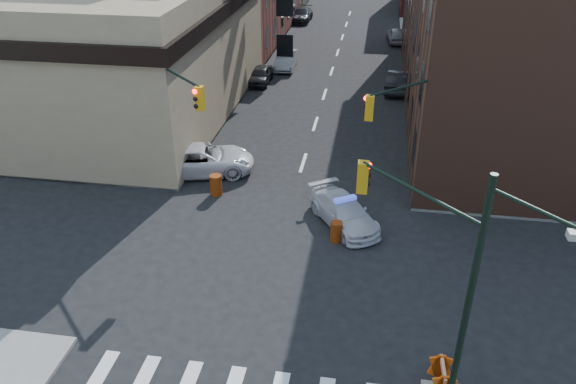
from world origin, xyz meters
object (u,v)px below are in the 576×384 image
(barrel_road, at_px, (336,232))
(pickup, at_px, (201,160))
(police_car, at_px, (344,212))
(barrel_bank, at_px, (216,185))
(parked_car_wnear, at_px, (261,75))
(pedestrian_a, at_px, (171,150))
(barricade_se_a, at_px, (442,377))
(parked_car_wfar, at_px, (286,60))
(parked_car_enear, at_px, (398,81))
(pedestrian_b, at_px, (116,165))
(barricade_nw_a, at_px, (157,158))

(barrel_road, bearing_deg, pickup, 145.06)
(police_car, xyz_separation_m, barrel_bank, (-6.75, 1.82, -0.11))
(police_car, relative_size, parked_car_wnear, 1.17)
(pedestrian_a, bearing_deg, barricade_se_a, -7.03)
(pickup, xyz_separation_m, parked_car_wnear, (0.05, 16.01, -0.14))
(pickup, height_order, parked_car_wfar, pickup)
(parked_car_wfar, bearing_deg, barricade_se_a, -74.06)
(barricade_se_a, bearing_deg, parked_car_wfar, 15.15)
(barrel_bank, bearing_deg, parked_car_wfar, 90.11)
(pickup, distance_m, barricade_se_a, 18.12)
(police_car, bearing_deg, barricade_se_a, -101.85)
(parked_car_wnear, distance_m, pedestrian_a, 15.78)
(parked_car_enear, distance_m, barrel_bank, 20.50)
(pedestrian_b, bearing_deg, barricade_se_a, -44.28)
(parked_car_wnear, distance_m, pedestrian_b, 18.37)
(barrel_road, relative_size, barricade_se_a, 0.84)
(police_car, bearing_deg, pedestrian_b, 136.10)
(barrel_bank, bearing_deg, pickup, 122.62)
(parked_car_wfar, xyz_separation_m, barrel_bank, (0.04, -22.67, -0.19))
(pickup, distance_m, parked_car_enear, 19.30)
(pedestrian_a, relative_size, barrel_road, 1.89)
(barricade_nw_a, bearing_deg, police_car, -18.26)
(parked_car_enear, xyz_separation_m, pedestrian_a, (-12.75, -15.56, 0.28))
(pickup, bearing_deg, police_car, -132.64)
(parked_car_enear, distance_m, pedestrian_a, 20.12)
(barricade_se_a, bearing_deg, parked_car_enear, -0.06)
(pedestrian_b, distance_m, barrel_bank, 5.61)
(parked_car_wfar, distance_m, barrel_road, 26.78)
(parked_car_wfar, bearing_deg, police_car, -75.88)
(barrel_road, distance_m, barrel_bank, 7.30)
(pedestrian_b, bearing_deg, pedestrian_a, 36.01)
(pedestrian_b, xyz_separation_m, barrel_road, (12.09, -3.70, -0.57))
(pickup, relative_size, barricade_nw_a, 4.62)
(barrel_bank, bearing_deg, barricade_se_a, -46.97)
(pickup, distance_m, barrel_bank, 2.71)
(pedestrian_b, bearing_deg, parked_car_wfar, 67.76)
(barricade_se_a, bearing_deg, barrel_road, 24.56)
(parked_car_wnear, bearing_deg, barrel_bank, -84.85)
(parked_car_wfar, relative_size, barrel_road, 4.64)
(parked_car_wnear, height_order, barricade_nw_a, parked_car_wnear)
(parked_car_wfar, bearing_deg, barricade_nw_a, -102.63)
(parked_car_wnear, height_order, parked_car_wfar, parked_car_wfar)
(parked_car_enear, height_order, barricade_nw_a, parked_car_enear)
(barrel_road, bearing_deg, barricade_nw_a, 151.73)
(parked_car_wnear, relative_size, barricade_se_a, 3.37)
(pickup, height_order, barricade_se_a, pickup)
(pedestrian_a, distance_m, barrel_bank, 4.24)
(barricade_se_a, xyz_separation_m, barricade_nw_a, (-14.62, 13.70, 0.04))
(pickup, height_order, barrel_road, pickup)
(barrel_road, bearing_deg, police_car, 81.07)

